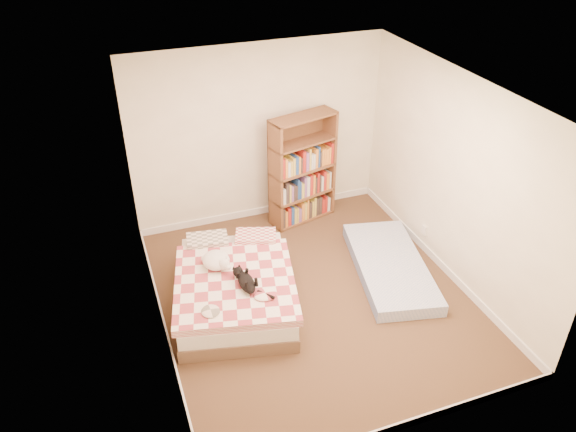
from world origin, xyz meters
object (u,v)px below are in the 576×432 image
object	(u,v)px
black_cat	(246,281)
floor_mattress	(390,266)
bookshelf	(302,182)
bed	(234,286)
white_dog	(217,260)

from	to	relation	value
black_cat	floor_mattress	bearing A→B (deg)	-6.57
bookshelf	black_cat	world-z (taller)	bookshelf
bed	black_cat	bearing A→B (deg)	-64.64
bookshelf	white_dog	xyz separation A→B (m)	(-1.55, -1.31, -0.05)
bookshelf	bed	bearing A→B (deg)	-148.66
bed	black_cat	distance (m)	0.41
bookshelf	floor_mattress	bearing A→B (deg)	-85.16
bookshelf	floor_mattress	distance (m)	1.77
bookshelf	white_dog	bearing A→B (deg)	-154.57
bookshelf	black_cat	bearing A→B (deg)	-142.14
bed	floor_mattress	world-z (taller)	bed
floor_mattress	black_cat	distance (m)	1.96
bed	white_dog	bearing A→B (deg)	147.89
black_cat	bookshelf	bearing A→B (deg)	41.49
bed	floor_mattress	bearing A→B (deg)	8.90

